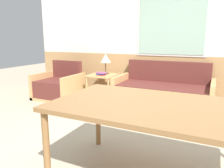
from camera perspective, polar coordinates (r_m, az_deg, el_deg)
name	(u,v)px	position (r m, az deg, el deg)	size (l,w,h in m)	color
ground_plane	(134,160)	(2.61, 5.85, -19.18)	(16.00, 16.00, 0.00)	#B2A58C
wall_back	(179,37)	(4.80, 16.99, 11.55)	(7.20, 0.09, 2.70)	tan
couch	(163,94)	(4.45, 13.11, -2.48)	(1.87, 0.87, 0.88)	tan
armchair	(59,87)	(5.11, -13.78, -0.81)	(0.94, 0.82, 0.83)	tan
side_table	(103,78)	(4.90, -2.39, 1.54)	(0.59, 0.59, 0.55)	tan
table_lamp	(106,59)	(4.92, -1.69, 6.55)	(0.24, 0.24, 0.45)	#4C3823
book_stack	(101,74)	(4.78, -2.82, 2.70)	(0.21, 0.19, 0.07)	#B22823
dining_table	(164,112)	(1.96, 13.36, -7.24)	(1.95, 1.06, 0.78)	olive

